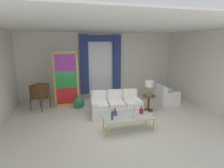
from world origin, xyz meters
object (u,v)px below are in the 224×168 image
at_px(bottle_blue_decanter, 141,111).
at_px(table_lamp_brass, 149,84).
at_px(peacock_figurine, 79,103).
at_px(bottle_crystal_tall, 115,113).
at_px(bottle_ruby_flask, 112,116).
at_px(coffee_table, 129,118).
at_px(stained_glass_divider, 66,81).
at_px(bottle_amber_squat, 134,114).
at_px(round_side_table, 149,102).
at_px(vintage_tv, 40,91).
at_px(couch_white_long, 115,106).
at_px(armchair_white, 166,97).

relative_size(bottle_blue_decanter, table_lamp_brass, 0.41).
relative_size(bottle_blue_decanter, peacock_figurine, 0.39).
height_order(bottle_crystal_tall, bottle_ruby_flask, bottle_ruby_flask).
xyz_separation_m(coffee_table, table_lamp_brass, (1.28, 1.27, 0.65)).
bearing_deg(stained_glass_divider, peacock_figurine, -43.86).
height_order(bottle_crystal_tall, bottle_amber_squat, bottle_amber_squat).
xyz_separation_m(coffee_table, bottle_ruby_flask, (-0.53, -0.09, 0.16)).
distance_m(stained_glass_divider, round_side_table, 3.31).
bearing_deg(bottle_crystal_tall, stained_glass_divider, 118.69).
relative_size(vintage_tv, round_side_table, 2.26).
xyz_separation_m(bottle_blue_decanter, bottle_ruby_flask, (-0.99, -0.23, 0.04)).
xyz_separation_m(bottle_blue_decanter, bottle_crystal_tall, (-0.82, 0.07, -0.00)).
bearing_deg(bottle_crystal_tall, couch_white_long, 72.86).
bearing_deg(stained_glass_divider, couch_white_long, -38.55).
xyz_separation_m(bottle_blue_decanter, peacock_figurine, (-1.70, 2.06, -0.27)).
bearing_deg(peacock_figurine, armchair_white, -5.82).
height_order(couch_white_long, stained_glass_divider, stained_glass_divider).
xyz_separation_m(bottle_crystal_tall, round_side_table, (1.63, 1.06, -0.13)).
bearing_deg(bottle_crystal_tall, bottle_blue_decanter, -5.23).
height_order(bottle_ruby_flask, table_lamp_brass, table_lamp_brass).
relative_size(stained_glass_divider, peacock_figurine, 3.67).
height_order(stained_glass_divider, round_side_table, stained_glass_divider).
bearing_deg(vintage_tv, stained_glass_divider, 5.50).
relative_size(bottle_blue_decanter, armchair_white, 0.28).
bearing_deg(round_side_table, stained_glass_divider, 155.54).
bearing_deg(couch_white_long, stained_glass_divider, 141.45).
height_order(peacock_figurine, table_lamp_brass, table_lamp_brass).
height_order(bottle_crystal_tall, stained_glass_divider, stained_glass_divider).
distance_m(bottle_amber_squat, round_side_table, 1.83).
relative_size(couch_white_long, peacock_figurine, 3.05).
xyz_separation_m(bottle_amber_squat, round_side_table, (1.16, 1.41, -0.18)).
xyz_separation_m(peacock_figurine, table_lamp_brass, (2.51, -0.93, 0.81)).
bearing_deg(table_lamp_brass, bottle_ruby_flask, -142.96).
bearing_deg(coffee_table, peacock_figurine, 119.21).
relative_size(bottle_blue_decanter, bottle_crystal_tall, 1.04).
relative_size(coffee_table, stained_glass_divider, 0.67).
xyz_separation_m(bottle_blue_decanter, armchair_white, (1.90, 1.69, -0.20)).
distance_m(couch_white_long, stained_glass_divider, 2.24).
xyz_separation_m(bottle_ruby_flask, vintage_tv, (-2.14, 2.61, 0.19)).
height_order(couch_white_long, armchair_white, couch_white_long).
relative_size(coffee_table, vintage_tv, 1.10).
height_order(round_side_table, table_lamp_brass, table_lamp_brass).
relative_size(armchair_white, peacock_figurine, 1.40).
xyz_separation_m(couch_white_long, peacock_figurine, (-1.22, 0.90, -0.08)).
distance_m(couch_white_long, bottle_crystal_tall, 1.15).
height_order(armchair_white, stained_glass_divider, stained_glass_divider).
relative_size(couch_white_long, table_lamp_brass, 3.21).
bearing_deg(armchair_white, coffee_table, -142.15).
height_order(stained_glass_divider, peacock_figurine, stained_glass_divider).
height_order(coffee_table, bottle_ruby_flask, bottle_ruby_flask).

